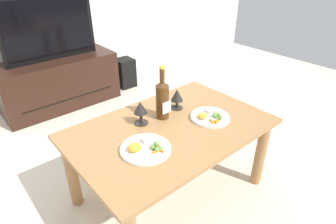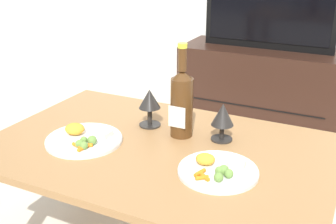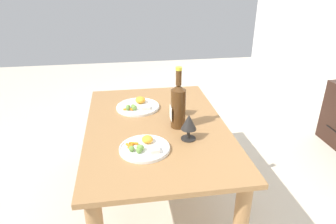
{
  "view_description": "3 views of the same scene",
  "coord_description": "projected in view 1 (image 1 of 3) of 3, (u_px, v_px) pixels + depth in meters",
  "views": [
    {
      "loc": [
        -0.92,
        -1.05,
        1.41
      ],
      "look_at": [
        0.0,
        0.03,
        0.6
      ],
      "focal_mm": 30.12,
      "sensor_mm": 36.0,
      "label": 1
    },
    {
      "loc": [
        0.6,
        -1.14,
        1.16
      ],
      "look_at": [
        0.01,
        0.06,
        0.62
      ],
      "focal_mm": 45.0,
      "sensor_mm": 36.0,
      "label": 2
    },
    {
      "loc": [
        1.49,
        -0.17,
        1.29
      ],
      "look_at": [
        -0.01,
        0.07,
        0.59
      ],
      "focal_mm": 32.53,
      "sensor_mm": 36.0,
      "label": 3
    }
  ],
  "objects": [
    {
      "name": "dining_table",
      "position": [
        171.0,
        139.0,
        1.7
      ],
      "size": [
        1.17,
        0.77,
        0.52
      ],
      "color": "#9E7042",
      "rests_on": "ground_plane"
    },
    {
      "name": "goblet_left",
      "position": [
        140.0,
        109.0,
        1.64
      ],
      "size": [
        0.08,
        0.08,
        0.14
      ],
      "color": "black",
      "rests_on": "dining_table"
    },
    {
      "name": "tv_stand",
      "position": [
        59.0,
        82.0,
        2.88
      ],
      "size": [
        1.14,
        0.46,
        0.5
      ],
      "color": "black",
      "rests_on": "ground_plane"
    },
    {
      "name": "ground_plane",
      "position": [
        170.0,
        191.0,
        1.91
      ],
      "size": [
        6.4,
        6.4,
        0.0
      ],
      "primitive_type": "plane",
      "color": "beige"
    },
    {
      "name": "wine_bottle",
      "position": [
        162.0,
        98.0,
        1.68
      ],
      "size": [
        0.08,
        0.08,
        0.34
      ],
      "color": "#4C2D14",
      "rests_on": "dining_table"
    },
    {
      "name": "dinner_plate_right",
      "position": [
        210.0,
        117.0,
        1.73
      ],
      "size": [
        0.24,
        0.24,
        0.05
      ],
      "color": "white",
      "rests_on": "dining_table"
    },
    {
      "name": "dinner_plate_left",
      "position": [
        145.0,
        148.0,
        1.45
      ],
      "size": [
        0.27,
        0.27,
        0.05
      ],
      "color": "white",
      "rests_on": "dining_table"
    },
    {
      "name": "goblet_right",
      "position": [
        177.0,
        96.0,
        1.8
      ],
      "size": [
        0.08,
        0.08,
        0.14
      ],
      "color": "black",
      "rests_on": "dining_table"
    },
    {
      "name": "floor_speaker",
      "position": [
        125.0,
        73.0,
        3.33
      ],
      "size": [
        0.2,
        0.2,
        0.34
      ],
      "primitive_type": "cube",
      "rotation": [
        0.0,
        0.0,
        -0.03
      ],
      "color": "black",
      "rests_on": "ground_plane"
    },
    {
      "name": "tv_screen",
      "position": [
        48.0,
        27.0,
        2.6
      ],
      "size": [
        0.88,
        0.05,
        0.61
      ],
      "color": "black",
      "rests_on": "tv_stand"
    }
  ]
}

